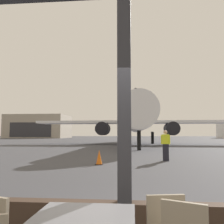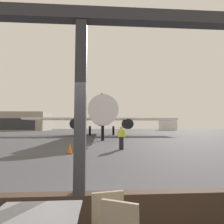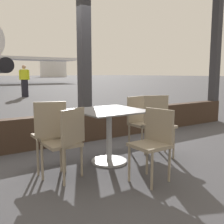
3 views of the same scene
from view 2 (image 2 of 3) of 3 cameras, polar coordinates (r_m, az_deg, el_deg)
ground_plane at (r=43.31m, az=-4.22°, el=-6.95°), size 220.00×220.00×0.00m
window_frame at (r=3.31m, az=-10.03°, el=-9.05°), size 8.13×0.24×3.93m
airplane at (r=34.41m, az=-3.21°, el=-1.65°), size 29.58×30.85×10.27m
ground_crew_worker at (r=13.87m, az=2.94°, el=-8.03°), size 0.48×0.37×1.74m
traffic_cone at (r=12.03m, az=-13.18°, el=-11.08°), size 0.36×0.36×0.73m
distant_hangar at (r=93.73m, az=-25.70°, el=-2.74°), size 20.83×15.70×8.30m
fuel_storage_tank at (r=98.66m, az=17.20°, el=-3.81°), size 9.35×9.35×5.78m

